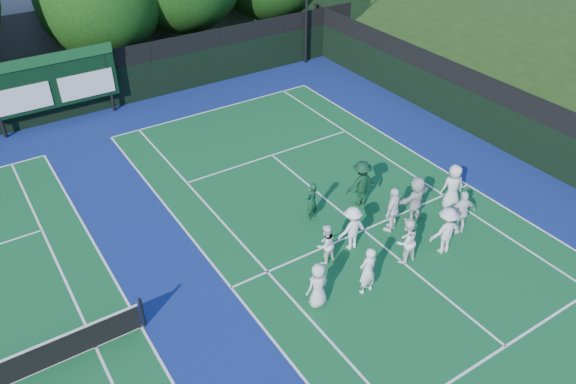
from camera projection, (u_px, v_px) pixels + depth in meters
ground at (381, 245)px, 19.83m from camera, size 120.00×120.00×0.00m
court_apron at (217, 294)px, 17.83m from camera, size 34.00×32.00×0.01m
near_court at (364, 230)px, 20.52m from camera, size 11.05×23.85×0.01m
back_fence at (75, 90)px, 27.44m from camera, size 34.00×0.08×3.00m
divider_fence_right at (531, 134)px, 23.79m from camera, size 0.08×32.00×3.00m
scoreboard at (52, 82)px, 26.23m from camera, size 6.00×0.21×3.55m
clubhouse at (102, 20)px, 34.41m from camera, size 18.00×6.00×4.00m
tennis_ball_2 at (459, 191)px, 22.58m from camera, size 0.07×0.07×0.07m
tennis_ball_3 at (317, 281)px, 18.28m from camera, size 0.07×0.07×0.07m
tennis_ball_4 at (310, 190)px, 22.63m from camera, size 0.07×0.07×0.07m
tennis_ball_5 at (413, 241)px, 19.99m from camera, size 0.07×0.07×0.07m
player_front_0 at (318, 285)px, 17.05m from camera, size 0.80×0.55×1.58m
player_front_1 at (368, 271)px, 17.45m from camera, size 0.65×0.44×1.75m
player_front_2 at (406, 241)px, 18.68m from camera, size 0.85×0.67×1.70m
player_front_3 at (446, 231)px, 19.07m from camera, size 1.26×0.86×1.80m
player_front_4 at (462, 212)px, 19.97m from camera, size 1.10×0.69×1.75m
player_back_0 at (325, 244)px, 18.71m from camera, size 0.80×0.66×1.50m
player_back_1 at (352, 228)px, 19.27m from camera, size 1.09×0.64×1.68m
player_back_2 at (393, 209)px, 20.06m from camera, size 1.15×0.82×1.81m
player_back_3 at (416, 199)px, 20.61m from camera, size 1.74×0.75×1.81m
player_back_4 at (453, 187)px, 21.23m from camera, size 1.04×0.84×1.84m
coach_left at (312, 201)px, 20.69m from camera, size 0.65×0.52×1.55m
coach_right at (361, 183)px, 21.37m from camera, size 1.30×0.85×1.90m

